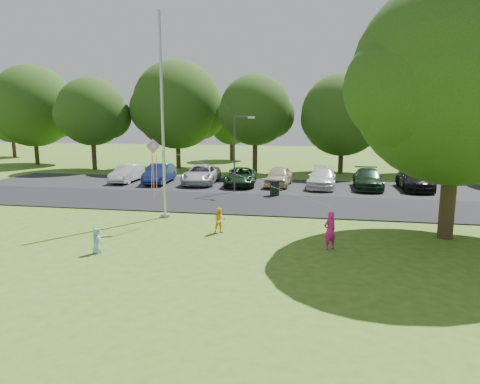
% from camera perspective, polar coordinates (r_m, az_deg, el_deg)
% --- Properties ---
extents(ground, '(120.00, 120.00, 0.00)m').
position_cam_1_polar(ground, '(16.50, -4.45, -7.81)').
color(ground, '#3F671B').
rests_on(ground, ground).
extents(park_road, '(60.00, 6.00, 0.06)m').
position_cam_1_polar(park_road, '(25.02, 0.85, -1.54)').
color(park_road, black).
rests_on(park_road, ground).
extents(parking_strip, '(42.00, 7.00, 0.06)m').
position_cam_1_polar(parking_strip, '(31.34, 2.85, 0.80)').
color(parking_strip, black).
rests_on(parking_strip, ground).
extents(flagpole, '(0.50, 0.50, 10.00)m').
position_cam_1_polar(flagpole, '(21.56, -10.23, 7.53)').
color(flagpole, '#B7BABF').
rests_on(flagpole, ground).
extents(street_lamp, '(1.43, 0.51, 5.18)m').
position_cam_1_polar(street_lamp, '(28.29, -0.38, 6.11)').
color(street_lamp, '#3F3F44').
rests_on(street_lamp, ground).
extents(trash_can, '(0.64, 0.64, 1.01)m').
position_cam_1_polar(trash_can, '(27.41, 4.65, 0.47)').
color(trash_can, black).
rests_on(trash_can, ground).
extents(big_tree, '(9.10, 8.39, 10.66)m').
position_cam_1_polar(big_tree, '(19.39, 26.80, 12.60)').
color(big_tree, '#332316').
rests_on(big_tree, ground).
extents(tree_row, '(64.35, 11.94, 10.88)m').
position_cam_1_polar(tree_row, '(39.48, 6.98, 10.92)').
color(tree_row, '#332316').
rests_on(tree_row, ground).
extents(horizon_trees, '(77.46, 7.20, 7.02)m').
position_cam_1_polar(horizon_trees, '(49.04, 10.59, 8.99)').
color(horizon_trees, '#332316').
rests_on(horizon_trees, ground).
extents(parked_cars, '(22.82, 5.34, 1.44)m').
position_cam_1_polar(parked_cars, '(31.23, 4.03, 2.09)').
color(parked_cars, silver).
rests_on(parked_cars, ground).
extents(woman, '(0.65, 0.61, 1.49)m').
position_cam_1_polar(woman, '(16.75, 11.90, -5.07)').
color(woman, '#E31E8A').
rests_on(woman, ground).
extents(child_yellow, '(0.68, 0.63, 1.13)m').
position_cam_1_polar(child_yellow, '(18.74, -2.70, -3.82)').
color(child_yellow, yellow).
rests_on(child_yellow, ground).
extents(child_blue, '(0.31, 0.48, 0.98)m').
position_cam_1_polar(child_blue, '(16.89, -18.57, -6.16)').
color(child_blue, '#85ADCD').
rests_on(child_blue, ground).
extents(kite, '(8.21, 2.41, 2.82)m').
position_cam_1_polar(kite, '(19.70, -10.99, 4.69)').
color(kite, pink).
rests_on(kite, ground).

